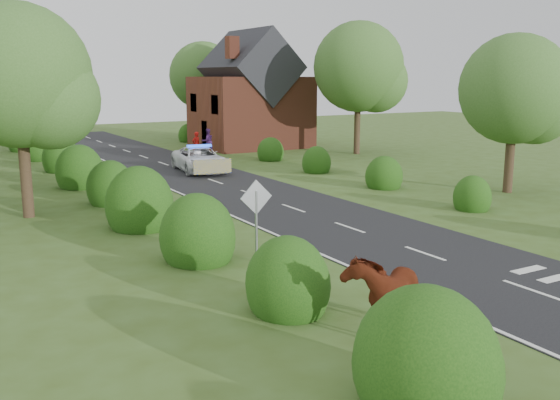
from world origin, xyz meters
TOP-DOWN VIEW (x-y plane):
  - ground at (0.00, 0.00)m, footprint 120.00×120.00m
  - road at (0.00, 15.00)m, footprint 6.00×70.00m
  - road_markings at (-1.60, 12.93)m, footprint 4.96×70.00m
  - hedgerow_left at (-6.51, 11.69)m, footprint 2.75×50.41m
  - hedgerow_right at (6.60, 11.21)m, footprint 2.10×45.78m
  - tree_left_a at (-9.75, 11.86)m, footprint 5.74×5.60m
  - tree_right_a at (11.23, 5.87)m, footprint 5.33×5.20m
  - tree_right_b at (14.29, 21.84)m, footprint 6.56×6.40m
  - tree_right_c at (9.27, 37.85)m, footprint 6.15×6.00m
  - road_sign at (-5.00, 2.00)m, footprint 1.06×0.08m
  - house at (9.49, 30.00)m, footprint 8.00×7.40m
  - cow at (-5.16, -4.17)m, footprint 2.54×1.97m
  - police_van at (0.73, 19.76)m, footprint 3.07×5.53m
  - pedestrian_red at (3.06, 25.82)m, footprint 0.74×0.59m
  - pedestrian_purple at (4.61, 27.38)m, footprint 0.89×0.70m

SIDE VIEW (x-z plane):
  - ground at x=0.00m, z-range 0.00..0.00m
  - road at x=0.00m, z-range 0.00..0.02m
  - road_markings at x=-1.60m, z-range 0.02..0.03m
  - hedgerow_right at x=6.60m, z-range -0.50..1.60m
  - police_van at x=0.73m, z-range -0.07..1.53m
  - hedgerow_left at x=-6.51m, z-range -0.75..2.25m
  - cow at x=-5.16m, z-range 0.00..1.60m
  - pedestrian_red at x=3.06m, z-range 0.00..1.79m
  - pedestrian_purple at x=4.61m, z-range 0.00..1.83m
  - road_sign at x=-5.00m, z-range 0.39..2.92m
  - house at x=9.49m, z-range -0.80..8.37m
  - tree_right_a at x=11.23m, z-range 0.96..8.52m
  - tree_left_a at x=-9.75m, z-range 1.15..9.53m
  - tree_right_c at x=9.27m, z-range 1.05..9.63m
  - tree_right_b at x=14.29m, z-range 1.24..10.64m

